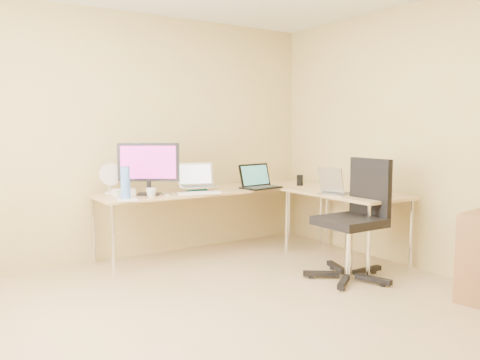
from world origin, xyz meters
TOP-DOWN VIEW (x-y plane):
  - floor at (0.00, 0.00)m, footprint 4.50×4.50m
  - wall_back at (0.00, 2.25)m, footprint 4.50×0.00m
  - wall_right at (2.10, 0.00)m, footprint 0.00×4.50m
  - desk_main at (0.72, 1.85)m, footprint 2.65×0.70m
  - desk_return at (1.70, 0.85)m, footprint 0.70×1.30m
  - monitor at (-0.10, 1.77)m, footprint 0.61×0.50m
  - book_stack at (0.46, 1.83)m, footprint 0.25×0.30m
  - laptop_center at (0.42, 1.72)m, footprint 0.44×0.37m
  - laptop_black at (1.15, 1.59)m, footprint 0.47×0.37m
  - keyboard at (0.35, 1.55)m, footprint 0.46×0.26m
  - mouse at (1.08, 1.82)m, footprint 0.11×0.08m
  - mug at (-0.16, 1.55)m, footprint 0.13×0.13m
  - cd_stack at (0.04, 1.62)m, footprint 0.12×0.12m
  - water_bottle at (-0.40, 1.60)m, footprint 0.09×0.09m
  - papers at (-0.40, 1.56)m, footprint 0.23×0.29m
  - white_box at (-0.34, 1.83)m, footprint 0.21×0.16m
  - desk_fan at (-0.40, 2.05)m, footprint 0.29×0.29m
  - black_cup at (1.67, 1.55)m, footprint 0.08×0.08m
  - laptop_return at (1.50, 0.78)m, footprint 0.39×0.34m
  - office_chair at (1.27, 0.37)m, footprint 0.68×0.68m

SIDE VIEW (x-z plane):
  - floor at x=0.00m, z-range 0.00..0.00m
  - desk_main at x=0.72m, z-range 0.00..0.73m
  - desk_return at x=1.70m, z-range 0.00..0.73m
  - office_chair at x=1.27m, z-range -0.06..1.06m
  - papers at x=-0.40m, z-range 0.73..0.74m
  - keyboard at x=0.35m, z-range 0.73..0.75m
  - cd_stack at x=0.04m, z-range 0.73..0.76m
  - mouse at x=1.08m, z-range 0.73..0.76m
  - book_stack at x=0.46m, z-range 0.73..0.77m
  - white_box at x=-0.34m, z-range 0.73..0.80m
  - mug at x=-0.16m, z-range 0.73..0.83m
  - black_cup at x=1.67m, z-range 0.73..0.85m
  - laptop_return at x=1.50m, z-range 0.73..0.95m
  - laptop_black at x=1.15m, z-range 0.73..1.00m
  - desk_fan at x=-0.40m, z-range 0.73..1.02m
  - water_bottle at x=-0.40m, z-range 0.73..1.04m
  - laptop_center at x=0.42m, z-range 0.77..1.03m
  - monitor at x=-0.10m, z-range 0.73..1.25m
  - wall_back at x=0.00m, z-range -0.95..3.55m
  - wall_right at x=2.10m, z-range -0.95..3.55m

